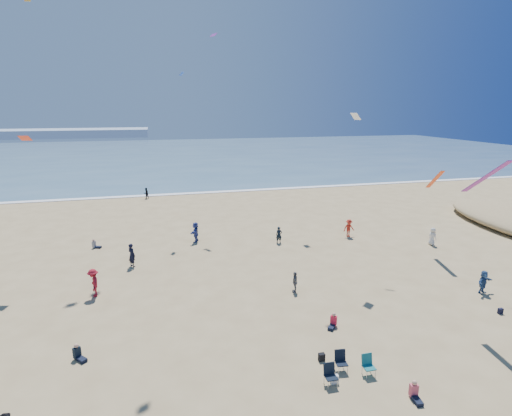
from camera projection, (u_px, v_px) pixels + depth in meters
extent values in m
cube|color=#476B84|center=(166.00, 155.00, 104.05)|extent=(220.00, 100.00, 0.06)
cube|color=white|center=(179.00, 194.00, 57.09)|extent=(220.00, 1.20, 0.08)
cube|color=#7A8EA8|center=(6.00, 134.00, 159.68)|extent=(110.00, 20.00, 3.20)
imported|color=maroon|center=(94.00, 283.00, 26.10)|extent=(0.91, 1.33, 1.90)
imported|color=#364394|center=(196.00, 232.00, 36.83)|extent=(1.15, 1.80, 1.85)
imported|color=black|center=(132.00, 255.00, 31.00)|extent=(0.78, 0.82, 1.89)
imported|color=black|center=(146.00, 193.00, 54.17)|extent=(0.92, 0.88, 1.50)
imported|color=black|center=(279.00, 235.00, 36.44)|extent=(0.59, 0.41, 1.53)
imported|color=#2F4F81|center=(483.00, 282.00, 26.60)|extent=(1.55, 0.91, 1.59)
imported|color=slate|center=(295.00, 282.00, 26.78)|extent=(0.62, 0.92, 1.45)
imported|color=red|center=(349.00, 228.00, 38.24)|extent=(1.14, 0.70, 1.71)
imported|color=silver|center=(432.00, 236.00, 35.94)|extent=(0.67, 0.88, 1.61)
cube|color=silver|center=(334.00, 379.00, 17.99)|extent=(0.35, 0.20, 0.40)
cube|color=black|center=(322.00, 357.00, 19.61)|extent=(0.30, 0.22, 0.38)
cube|color=black|center=(500.00, 311.00, 24.07)|extent=(0.28, 0.18, 0.34)
cube|color=silver|center=(356.00, 116.00, 28.16)|extent=(0.76, 0.77, 0.50)
cube|color=red|center=(25.00, 138.00, 27.45)|extent=(0.85, 0.68, 0.38)
cube|color=#7C2995|center=(214.00, 35.00, 39.93)|extent=(0.76, 0.92, 0.34)
cube|color=blue|center=(182.00, 74.00, 38.05)|extent=(0.52, 0.74, 0.34)
cube|color=#852490|center=(485.00, 177.00, 21.24)|extent=(0.35, 3.14, 2.21)
cube|color=#E44218|center=(435.00, 180.00, 32.75)|extent=(0.35, 2.64, 1.87)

